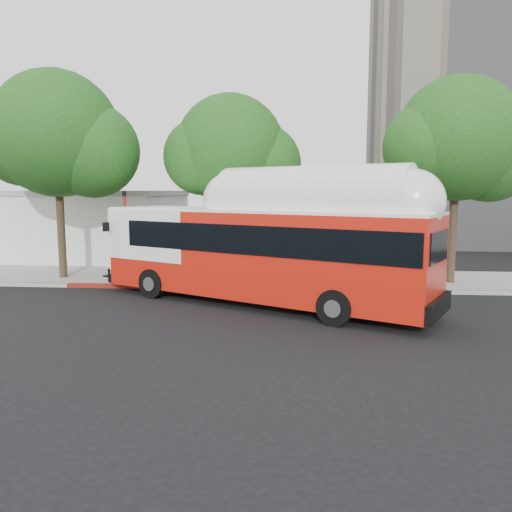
{
  "coord_description": "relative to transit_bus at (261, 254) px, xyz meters",
  "views": [
    {
      "loc": [
        2.26,
        -17.04,
        4.24
      ],
      "look_at": [
        0.46,
        3.0,
        1.6
      ],
      "focal_mm": 35.0,
      "sensor_mm": 36.0,
      "label": 1
    }
  ],
  "objects": [
    {
      "name": "transit_bus",
      "position": [
        0.0,
        0.0,
        0.0
      ],
      "size": [
        13.41,
        8.36,
        4.09
      ],
      "rotation": [
        0.0,
        0.0,
        -0.47
      ],
      "color": "#B7180C",
      "rests_on": "ground"
    },
    {
      "name": "sidewalk",
      "position": [
        -0.79,
        5.28,
        -1.84
      ],
      "size": [
        60.0,
        5.0,
        0.15
      ],
      "primitive_type": "cube",
      "color": "gray",
      "rests_on": "ground"
    },
    {
      "name": "street_tree_mid",
      "position": [
        -1.38,
        4.84,
        4.0
      ],
      "size": [
        5.75,
        5.0,
        8.62
      ],
      "color": "#2D2116",
      "rests_on": "ground"
    },
    {
      "name": "ground",
      "position": [
        -0.79,
        -1.22,
        -1.91
      ],
      "size": [
        120.0,
        120.0,
        0.0
      ],
      "primitive_type": "plane",
      "color": "black",
      "rests_on": "ground"
    },
    {
      "name": "red_curb_segment",
      "position": [
        -3.79,
        2.68,
        -1.83
      ],
      "size": [
        10.0,
        0.32,
        0.16
      ],
      "primitive_type": "cube",
      "color": "maroon",
      "rests_on": "ground"
    },
    {
      "name": "low_commercial_bldg",
      "position": [
        -14.79,
        12.78,
        0.24
      ],
      "size": [
        16.2,
        10.2,
        4.25
      ],
      "color": "silver",
      "rests_on": "ground"
    },
    {
      "name": "curb_strip",
      "position": [
        -0.79,
        2.68,
        -1.84
      ],
      "size": [
        60.0,
        0.3,
        0.15
      ],
      "primitive_type": "cube",
      "color": "gray",
      "rests_on": "ground"
    },
    {
      "name": "signal_pole",
      "position": [
        -6.37,
        3.45,
        0.27
      ],
      "size": [
        0.12,
        0.4,
        4.24
      ],
      "color": "#AE1219",
      "rests_on": "ground"
    },
    {
      "name": "apartment_tower",
      "position": [
        17.21,
        26.78,
        15.71
      ],
      "size": [
        18.0,
        18.0,
        37.0
      ],
      "color": "tan",
      "rests_on": "ground"
    },
    {
      "name": "street_tree_left",
      "position": [
        -9.32,
        4.34,
        4.69
      ],
      "size": [
        6.67,
        5.8,
        9.74
      ],
      "color": "#2D2116",
      "rests_on": "ground"
    },
    {
      "name": "street_tree_right",
      "position": [
        8.65,
        4.64,
        4.34
      ],
      "size": [
        6.21,
        5.4,
        9.18
      ],
      "color": "#2D2116",
      "rests_on": "ground"
    }
  ]
}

